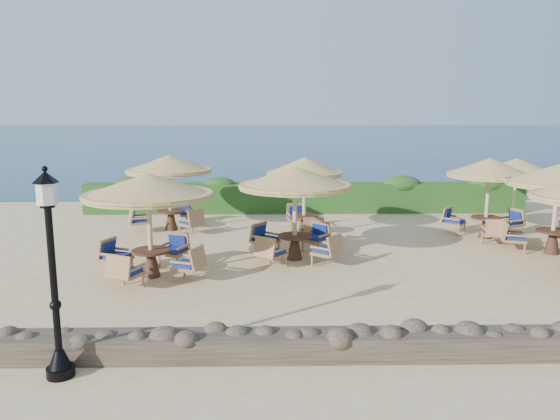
% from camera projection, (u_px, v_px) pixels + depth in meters
% --- Properties ---
extents(ground, '(120.00, 120.00, 0.00)m').
position_uv_depth(ground, '(321.00, 259.00, 15.52)').
color(ground, '#D7BA88').
rests_on(ground, ground).
extents(sea, '(160.00, 160.00, 0.00)m').
position_uv_depth(sea, '(279.00, 136.00, 84.32)').
color(sea, '#0C2950').
rests_on(sea, ground).
extents(hedge, '(18.00, 0.90, 1.20)m').
position_uv_depth(hedge, '(305.00, 198.00, 22.48)').
color(hedge, '#1B4315').
rests_on(hedge, ground).
extents(stone_wall, '(15.00, 0.65, 0.44)m').
position_uv_depth(stone_wall, '(354.00, 345.00, 9.38)').
color(stone_wall, brown).
rests_on(stone_wall, ground).
extents(lamp_post, '(0.44, 0.44, 3.31)m').
position_uv_depth(lamp_post, '(54.00, 284.00, 8.46)').
color(lamp_post, black).
rests_on(lamp_post, ground).
extents(extra_parasol, '(2.30, 2.30, 2.41)m').
position_uv_depth(extra_parasol, '(517.00, 164.00, 20.37)').
color(extra_parasol, beige).
rests_on(extra_parasol, ground).
extents(cafe_set_0, '(3.26, 3.26, 2.65)m').
position_uv_depth(cafe_set_0, '(149.00, 202.00, 13.58)').
color(cafe_set_0, beige).
rests_on(cafe_set_0, ground).
extents(cafe_set_1, '(3.17, 3.17, 2.65)m').
position_uv_depth(cafe_set_1, '(295.00, 193.00, 15.18)').
color(cafe_set_1, beige).
rests_on(cafe_set_1, ground).
extents(cafe_set_3, '(2.98, 2.98, 2.65)m').
position_uv_depth(cafe_set_3, '(169.00, 175.00, 18.90)').
color(cafe_set_3, beige).
rests_on(cafe_set_3, ground).
extents(cafe_set_4, '(2.54, 2.88, 2.65)m').
position_uv_depth(cafe_set_4, '(304.00, 178.00, 18.05)').
color(cafe_set_4, beige).
rests_on(cafe_set_4, ground).
extents(cafe_set_5, '(2.79, 2.80, 2.65)m').
position_uv_depth(cafe_set_5, '(489.00, 181.00, 17.76)').
color(cafe_set_5, beige).
rests_on(cafe_set_5, ground).
extents(cafe_set_6, '(2.92, 2.92, 2.65)m').
position_uv_depth(cafe_set_6, '(557.00, 189.00, 15.79)').
color(cafe_set_6, beige).
rests_on(cafe_set_6, ground).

